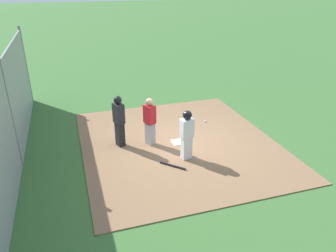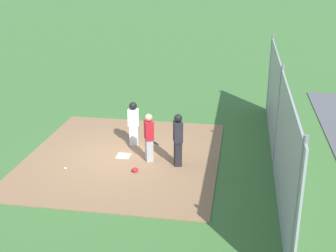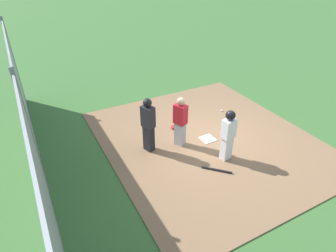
{
  "view_description": "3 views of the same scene",
  "coord_description": "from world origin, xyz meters",
  "px_view_note": "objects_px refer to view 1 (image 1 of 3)",
  "views": [
    {
      "loc": [
        9.34,
        -3.33,
        5.21
      ],
      "look_at": [
        0.27,
        -0.46,
        0.82
      ],
      "focal_mm": 34.96,
      "sensor_mm": 36.0,
      "label": 1
    },
    {
      "loc": [
        -13.44,
        -3.77,
        6.3
      ],
      "look_at": [
        0.52,
        -1.44,
        1.01
      ],
      "focal_mm": 48.04,
      "sensor_mm": 36.0,
      "label": 2
    },
    {
      "loc": [
        6.28,
        -4.82,
        5.34
      ],
      "look_at": [
        -0.12,
        -1.4,
        0.87
      ],
      "focal_mm": 30.95,
      "sensor_mm": 36.0,
      "label": 3
    }
  ],
  "objects_px": {
    "home_plate": "(178,142)",
    "catcher_mask": "(151,130)",
    "catcher": "(150,121)",
    "baseball_bat": "(173,166)",
    "umpire": "(119,120)",
    "runner": "(187,132)",
    "baseball": "(205,121)"
  },
  "relations": [
    {
      "from": "umpire",
      "to": "baseball_bat",
      "type": "xyz_separation_m",
      "value": [
        1.82,
        1.24,
        -0.89
      ]
    },
    {
      "from": "umpire",
      "to": "catcher_mask",
      "type": "bearing_deg",
      "value": 10.15
    },
    {
      "from": "umpire",
      "to": "catcher",
      "type": "bearing_deg",
      "value": -29.67
    },
    {
      "from": "home_plate",
      "to": "baseball",
      "type": "xyz_separation_m",
      "value": [
        -1.3,
        1.55,
        0.03
      ]
    },
    {
      "from": "home_plate",
      "to": "runner",
      "type": "bearing_deg",
      "value": -6.12
    },
    {
      "from": "umpire",
      "to": "baseball_bat",
      "type": "relative_size",
      "value": 2.04
    },
    {
      "from": "catcher",
      "to": "umpire",
      "type": "distance_m",
      "value": 1.0
    },
    {
      "from": "home_plate",
      "to": "umpire",
      "type": "height_order",
      "value": "umpire"
    },
    {
      "from": "catcher",
      "to": "catcher_mask",
      "type": "bearing_deg",
      "value": 49.1
    },
    {
      "from": "runner",
      "to": "baseball",
      "type": "relative_size",
      "value": 21.49
    },
    {
      "from": "catcher",
      "to": "catcher_mask",
      "type": "distance_m",
      "value": 1.21
    },
    {
      "from": "umpire",
      "to": "baseball",
      "type": "bearing_deg",
      "value": -3.87
    },
    {
      "from": "catcher_mask",
      "to": "baseball",
      "type": "distance_m",
      "value": 2.23
    },
    {
      "from": "umpire",
      "to": "runner",
      "type": "xyz_separation_m",
      "value": [
        1.45,
        1.8,
        -0.02
      ]
    },
    {
      "from": "umpire",
      "to": "catcher_mask",
      "type": "height_order",
      "value": "umpire"
    },
    {
      "from": "baseball_bat",
      "to": "baseball",
      "type": "height_order",
      "value": "baseball"
    },
    {
      "from": "runner",
      "to": "catcher",
      "type": "bearing_deg",
      "value": 23.61
    },
    {
      "from": "umpire",
      "to": "catcher_mask",
      "type": "relative_size",
      "value": 7.25
    },
    {
      "from": "runner",
      "to": "baseball_bat",
      "type": "bearing_deg",
      "value": 113.21
    },
    {
      "from": "baseball_bat",
      "to": "catcher",
      "type": "bearing_deg",
      "value": -35.21
    },
    {
      "from": "home_plate",
      "to": "baseball_bat",
      "type": "xyz_separation_m",
      "value": [
        1.42,
        -0.68,
        0.02
      ]
    },
    {
      "from": "catcher_mask",
      "to": "runner",
      "type": "bearing_deg",
      "value": 14.31
    },
    {
      "from": "catcher",
      "to": "catcher_mask",
      "type": "xyz_separation_m",
      "value": [
        -0.88,
        0.28,
        -0.78
      ]
    },
    {
      "from": "baseball_bat",
      "to": "baseball",
      "type": "bearing_deg",
      "value": -83.66
    },
    {
      "from": "catcher",
      "to": "baseball_bat",
      "type": "relative_size",
      "value": 1.9
    },
    {
      "from": "runner",
      "to": "baseball",
      "type": "distance_m",
      "value": 3.02
    },
    {
      "from": "runner",
      "to": "baseball",
      "type": "height_order",
      "value": "runner"
    },
    {
      "from": "home_plate",
      "to": "baseball_bat",
      "type": "distance_m",
      "value": 1.58
    },
    {
      "from": "umpire",
      "to": "baseball",
      "type": "xyz_separation_m",
      "value": [
        -0.91,
        3.47,
        -0.88
      ]
    },
    {
      "from": "home_plate",
      "to": "baseball_bat",
      "type": "relative_size",
      "value": 0.52
    },
    {
      "from": "home_plate",
      "to": "catcher",
      "type": "xyz_separation_m",
      "value": [
        -0.2,
        -0.94,
        0.83
      ]
    },
    {
      "from": "home_plate",
      "to": "catcher_mask",
      "type": "xyz_separation_m",
      "value": [
        -1.08,
        -0.66,
        0.05
      ]
    }
  ]
}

